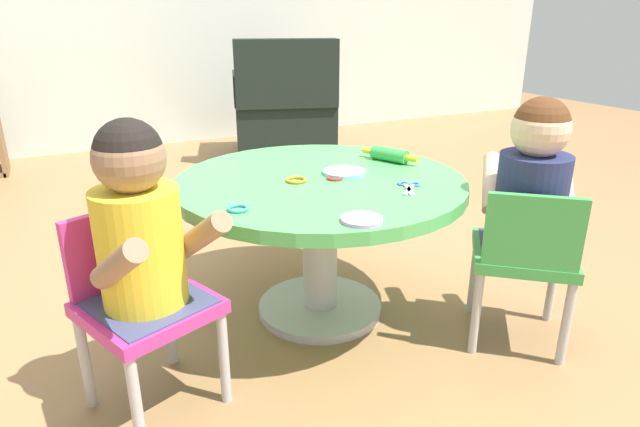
# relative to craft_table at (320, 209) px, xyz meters

# --- Properties ---
(ground_plane) EXTENTS (10.00, 10.00, 0.00)m
(ground_plane) POSITION_rel_craft_table_xyz_m (0.00, 0.00, -0.39)
(ground_plane) COLOR #9E7247
(craft_table) EXTENTS (0.96, 0.96, 0.50)m
(craft_table) POSITION_rel_craft_table_xyz_m (0.00, 0.00, 0.00)
(craft_table) COLOR silver
(craft_table) RESTS_ON ground
(child_chair_left) EXTENTS (0.39, 0.39, 0.54)m
(child_chair_left) POSITION_rel_craft_table_xyz_m (-0.63, -0.21, -0.09)
(child_chair_left) COLOR #B7B7BC
(child_chair_left) RESTS_ON ground
(seated_child_left) EXTENTS (0.38, 0.42, 0.51)m
(seated_child_left) POSITION_rel_craft_table_xyz_m (-0.61, -0.24, 0.14)
(seated_child_left) COLOR #3F4772
(seated_child_left) RESTS_ON ground
(child_chair_right) EXTENTS (0.42, 0.42, 0.54)m
(child_chair_right) POSITION_rel_craft_table_xyz_m (0.48, -0.45, -0.09)
(child_chair_right) COLOR #B7B7BC
(child_chair_right) RESTS_ON ground
(seated_child_right) EXTENTS (0.43, 0.44, 0.51)m
(seated_child_right) POSITION_rel_craft_table_xyz_m (0.51, -0.42, 0.14)
(seated_child_right) COLOR #3F4772
(seated_child_right) RESTS_ON ground
(armchair_dark) EXTENTS (0.88, 0.90, 0.85)m
(armchair_dark) POSITION_rel_craft_table_xyz_m (0.78, 2.15, -0.08)
(armchair_dark) COLOR black
(armchair_dark) RESTS_ON ground
(rolling_pin) EXTENTS (0.12, 0.22, 0.05)m
(rolling_pin) POSITION_rel_craft_table_xyz_m (0.32, 0.08, 0.13)
(rolling_pin) COLOR green
(rolling_pin) RESTS_ON craft_table
(craft_scissors) EXTENTS (0.12, 0.14, 0.01)m
(craft_scissors) POSITION_rel_craft_table_xyz_m (0.20, -0.22, 0.11)
(craft_scissors) COLOR silver
(craft_scissors) RESTS_ON craft_table
(playdough_blob_0) EXTENTS (0.11, 0.11, 0.01)m
(playdough_blob_0) POSITION_rel_craft_table_xyz_m (-0.08, -0.40, 0.11)
(playdough_blob_0) COLOR #CC99E5
(playdough_blob_0) RESTS_ON craft_table
(playdough_blob_1) EXTENTS (0.15, 0.15, 0.01)m
(playdough_blob_1) POSITION_rel_craft_table_xyz_m (0.10, 0.01, 0.11)
(playdough_blob_1) COLOR #8CCCF2
(playdough_blob_1) RESTS_ON craft_table
(cookie_cutter_0) EXTENTS (0.06, 0.06, 0.01)m
(cookie_cutter_0) POSITION_rel_craft_table_xyz_m (-0.34, -0.17, 0.11)
(cookie_cutter_0) COLOR #3F99D8
(cookie_cutter_0) RESTS_ON craft_table
(cookie_cutter_1) EXTENTS (0.06, 0.06, 0.01)m
(cookie_cutter_1) POSITION_rel_craft_table_xyz_m (0.04, -0.03, 0.11)
(cookie_cutter_1) COLOR red
(cookie_cutter_1) RESTS_ON craft_table
(cookie_cutter_2) EXTENTS (0.07, 0.07, 0.01)m
(cookie_cutter_2) POSITION_rel_craft_table_xyz_m (-0.09, -0.00, 0.11)
(cookie_cutter_2) COLOR orange
(cookie_cutter_2) RESTS_ON craft_table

